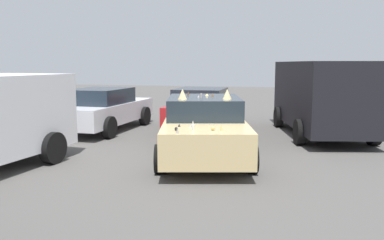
{
  "coord_description": "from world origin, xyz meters",
  "views": [
    {
      "loc": [
        -9.36,
        -1.99,
        2.25
      ],
      "look_at": [
        0.0,
        0.3,
        0.9
      ],
      "focal_mm": 38.01,
      "sensor_mm": 36.0,
      "label": 1
    }
  ],
  "objects": [
    {
      "name": "parked_sedan_row_back_center",
      "position": [
        4.05,
        0.97,
        0.71
      ],
      "size": [
        3.99,
        2.02,
        1.41
      ],
      "rotation": [
        0.0,
        0.0,
        0.01
      ],
      "color": "red",
      "rests_on": "ground"
    },
    {
      "name": "art_car_decorated",
      "position": [
        0.05,
        0.01,
        0.73
      ],
      "size": [
        4.89,
        2.86,
        1.67
      ],
      "rotation": [
        0.0,
        0.0,
        3.38
      ],
      "color": "#D8BC7F",
      "rests_on": "ground"
    },
    {
      "name": "parked_sedan_behind_right",
      "position": [
        3.13,
        4.15,
        0.73
      ],
      "size": [
        4.59,
        2.15,
        1.42
      ],
      "rotation": [
        0.0,
        0.0,
        -0.03
      ],
      "color": "white",
      "rests_on": "ground"
    },
    {
      "name": "parked_van_near_right",
      "position": [
        3.92,
        -2.91,
        1.29
      ],
      "size": [
        5.65,
        3.06,
        2.3
      ],
      "rotation": [
        0.0,
        0.0,
        0.21
      ],
      "color": "black",
      "rests_on": "ground"
    },
    {
      "name": "parked_sedan_row_back_far",
      "position": [
        5.85,
        8.95,
        0.71
      ],
      "size": [
        4.3,
        2.59,
        1.38
      ],
      "rotation": [
        0.0,
        0.0,
        -0.21
      ],
      "color": "navy",
      "rests_on": "ground"
    },
    {
      "name": "ground_plane",
      "position": [
        0.0,
        0.0,
        0.0
      ],
      "size": [
        60.0,
        60.0,
        0.0
      ],
      "primitive_type": "plane",
      "color": "#514F4C"
    }
  ]
}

